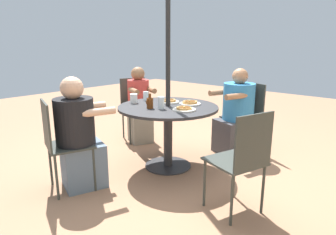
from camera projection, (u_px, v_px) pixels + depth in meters
ground_plane at (168, 166)px, 3.52m from camera, size 12.00×12.00×0.00m
patio_table at (168, 117)px, 3.38m from camera, size 1.12×1.12×0.72m
umbrella_pole at (168, 73)px, 3.25m from camera, size 0.05×0.05×2.19m
patio_chair_north at (135, 105)px, 4.43m from camera, size 0.54×0.54×0.90m
diner_north at (139, 108)px, 4.29m from camera, size 0.45×0.52×1.08m
patio_chair_east at (60, 140)px, 2.83m from camera, size 0.52×0.52×0.90m
diner_east at (79, 139)px, 2.92m from camera, size 0.59×0.50×1.11m
patio_chair_south at (242, 157)px, 2.42m from camera, size 0.51×0.51×0.90m
patio_chair_west at (246, 112)px, 3.94m from camera, size 0.52×0.52×0.90m
diner_west at (236, 116)px, 3.86m from camera, size 0.59×0.53×1.10m
pancake_plate_a at (190, 103)px, 3.43m from camera, size 0.24×0.24×0.05m
pancake_plate_b at (184, 109)px, 3.13m from camera, size 0.24×0.24×0.05m
pancake_plate_c at (169, 101)px, 3.54m from camera, size 0.24×0.24×0.05m
syrup_bottle at (150, 103)px, 3.22m from camera, size 0.10×0.07×0.16m
coffee_cup at (134, 98)px, 3.50m from camera, size 0.09×0.09×0.11m
drinking_glass_a at (161, 103)px, 3.19m from camera, size 0.07×0.07×0.13m
drinking_glass_b at (146, 96)px, 3.67m from camera, size 0.07×0.07×0.11m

